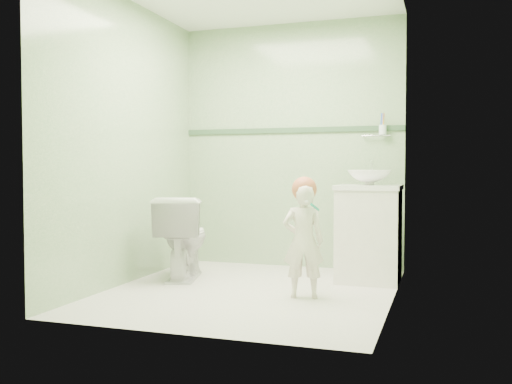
% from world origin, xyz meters
% --- Properties ---
extents(ground, '(2.50, 2.50, 0.00)m').
position_xyz_m(ground, '(0.00, 0.00, 0.00)').
color(ground, beige).
rests_on(ground, ground).
extents(room_shell, '(2.50, 2.54, 2.40)m').
position_xyz_m(room_shell, '(0.00, 0.00, 1.20)').
color(room_shell, '#82AC7A').
rests_on(room_shell, ground).
extents(trim_stripe, '(2.20, 0.02, 0.05)m').
position_xyz_m(trim_stripe, '(0.00, 1.24, 1.35)').
color(trim_stripe, '#355537').
rests_on(trim_stripe, room_shell).
extents(vanity, '(0.52, 0.50, 0.80)m').
position_xyz_m(vanity, '(0.84, 0.70, 0.40)').
color(vanity, white).
rests_on(vanity, ground).
extents(counter, '(0.54, 0.52, 0.04)m').
position_xyz_m(counter, '(0.84, 0.70, 0.81)').
color(counter, white).
rests_on(counter, vanity).
extents(basin, '(0.37, 0.37, 0.13)m').
position_xyz_m(basin, '(0.84, 0.70, 0.89)').
color(basin, white).
rests_on(basin, counter).
extents(faucet, '(0.03, 0.13, 0.18)m').
position_xyz_m(faucet, '(0.84, 0.89, 0.97)').
color(faucet, silver).
rests_on(faucet, counter).
extents(cup_holder, '(0.26, 0.07, 0.21)m').
position_xyz_m(cup_holder, '(0.89, 1.18, 1.33)').
color(cup_holder, silver).
rests_on(cup_holder, room_shell).
extents(toilet, '(0.57, 0.79, 0.73)m').
position_xyz_m(toilet, '(-0.74, 0.33, 0.36)').
color(toilet, white).
rests_on(toilet, ground).
extents(toddler, '(0.35, 0.28, 0.85)m').
position_xyz_m(toddler, '(0.45, -0.08, 0.43)').
color(toddler, beige).
rests_on(toddler, ground).
extents(hair_cap, '(0.19, 0.19, 0.19)m').
position_xyz_m(hair_cap, '(0.45, -0.06, 0.82)').
color(hair_cap, '#BA603B').
rests_on(hair_cap, toddler).
extents(teal_toothbrush, '(0.11, 0.14, 0.08)m').
position_xyz_m(teal_toothbrush, '(0.55, -0.18, 0.69)').
color(teal_toothbrush, '#0B8E6F').
rests_on(teal_toothbrush, toddler).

